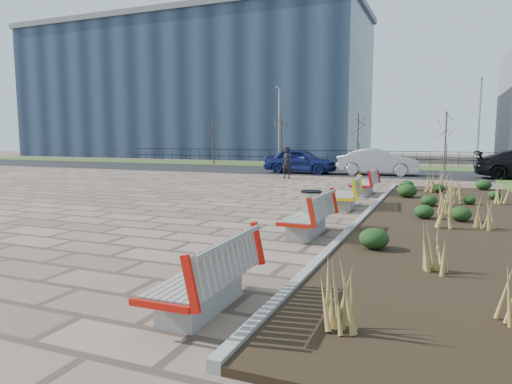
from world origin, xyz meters
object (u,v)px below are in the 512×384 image
at_px(bench_b, 307,214).
at_px(car_blue, 300,161).
at_px(bench_a, 202,274).
at_px(litter_bin, 311,212).
at_px(car_silver, 378,162).
at_px(lamp_east, 479,126).
at_px(bench_c, 345,193).
at_px(lamp_west, 279,127).
at_px(bench_d, 364,182).
at_px(pedestrian, 287,163).

relative_size(bench_b, car_blue, 0.46).
height_order(bench_a, litter_bin, bench_a).
distance_m(car_silver, lamp_east, 8.26).
relative_size(bench_c, car_silver, 0.44).
bearing_deg(lamp_west, litter_bin, -68.74).
relative_size(bench_a, bench_d, 1.00).
xyz_separation_m(pedestrian, car_blue, (-0.27, 3.52, -0.08)).
bearing_deg(pedestrian, litter_bin, -53.46).
bearing_deg(bench_c, bench_d, 85.03).
distance_m(bench_d, car_silver, 9.75).
distance_m(car_silver, lamp_west, 10.22).
height_order(pedestrian, car_silver, pedestrian).
xyz_separation_m(bench_b, car_blue, (-5.44, 17.55, 0.30)).
bearing_deg(bench_d, pedestrian, 132.47).
relative_size(car_blue, car_silver, 0.96).
relative_size(bench_d, pedestrian, 1.19).
xyz_separation_m(bench_d, lamp_west, (-9.00, 15.26, 2.54)).
relative_size(lamp_west, lamp_east, 1.00).
distance_m(car_blue, car_silver, 4.75).
xyz_separation_m(bench_c, pedestrian, (-5.16, 9.62, 0.38)).
bearing_deg(litter_bin, bench_d, 89.84).
bearing_deg(bench_c, litter_bin, -95.28).
relative_size(pedestrian, car_blue, 0.38).
height_order(litter_bin, car_blue, car_blue).
xyz_separation_m(bench_a, bench_c, (0.00, 9.45, 0.00)).
relative_size(bench_b, bench_d, 1.00).
distance_m(bench_a, lamp_east, 29.11).
relative_size(bench_a, pedestrian, 1.19).
xyz_separation_m(bench_b, pedestrian, (-5.16, 14.03, 0.38)).
distance_m(bench_a, lamp_west, 30.05).
xyz_separation_m(bench_c, bench_d, (0.00, 3.85, 0.00)).
xyz_separation_m(bench_b, car_silver, (-0.70, 17.99, 0.30)).
distance_m(bench_d, pedestrian, 7.75).
xyz_separation_m(car_blue, lamp_west, (-3.56, 5.97, 2.24)).
height_order(pedestrian, lamp_west, lamp_west).
height_order(bench_b, car_silver, car_silver).
relative_size(pedestrian, lamp_east, 0.29).
height_order(bench_a, lamp_east, lamp_east).
xyz_separation_m(bench_c, car_blue, (-5.44, 13.14, 0.30)).
bearing_deg(bench_d, car_silver, 94.75).
relative_size(car_blue, lamp_west, 0.76).
bearing_deg(bench_c, car_silver, 88.00).
height_order(bench_d, car_blue, car_blue).
bearing_deg(lamp_west, lamp_east, 0.00).
xyz_separation_m(bench_c, litter_bin, (-0.02, -3.96, -0.01)).
xyz_separation_m(pedestrian, car_silver, (4.46, 3.95, -0.08)).
relative_size(bench_d, car_silver, 0.44).
relative_size(bench_d, lamp_east, 0.35).
bearing_deg(pedestrian, lamp_west, 127.79).
bearing_deg(bench_b, car_blue, 107.89).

